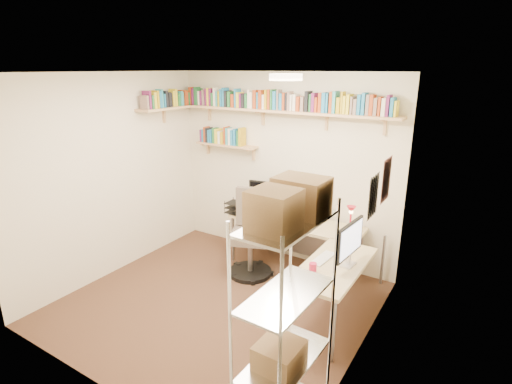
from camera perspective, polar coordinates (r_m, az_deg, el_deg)
ground at (r=4.70m, az=-5.47°, el=-15.47°), size 3.20×3.20×0.00m
room_shell at (r=4.08m, az=-6.03°, el=3.15°), size 3.24×3.04×2.52m
wall_shelves at (r=5.27m, az=-1.02°, el=11.76°), size 3.12×1.09×0.80m
corner_desk at (r=4.89m, az=5.77°, el=-5.32°), size 2.05×1.71×1.16m
office_chair at (r=5.10m, az=-0.70°, el=-6.74°), size 0.63×0.64×1.10m
wire_rack at (r=2.57m, az=4.32°, el=-11.68°), size 0.39×0.76×1.89m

